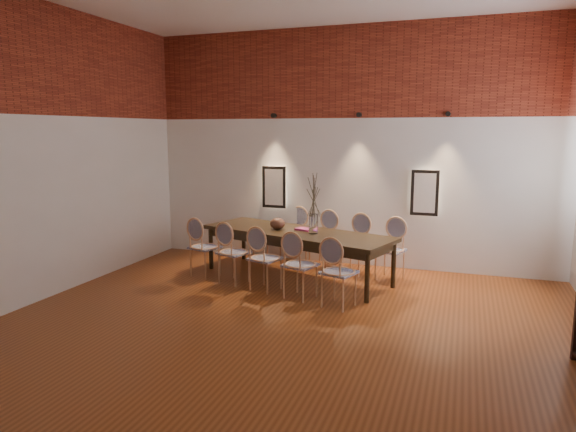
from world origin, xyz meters
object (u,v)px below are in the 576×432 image
(bowl, at_px, (277,223))
(book, at_px, (304,229))
(chair_far_c, at_px, (323,240))
(chair_far_e, at_px, (390,250))
(vase, at_px, (313,224))
(chair_near_a, at_px, (205,247))
(chair_far_b, at_px, (293,236))
(chair_far_a, at_px, (266,232))
(chair_near_c, at_px, (265,258))
(chair_near_e, at_px, (339,272))
(dining_table, at_px, (296,254))
(chair_near_d, at_px, (300,265))
(chair_far_d, at_px, (355,245))
(chair_near_b, at_px, (234,252))

(bowl, bearing_deg, book, 6.34)
(chair_far_c, height_order, chair_far_e, same)
(vase, bearing_deg, chair_near_a, -170.57)
(chair_near_a, relative_size, chair_far_b, 1.00)
(chair_far_e, relative_size, bowl, 3.92)
(book, bearing_deg, bowl, -173.66)
(chair_near_a, distance_m, chair_far_a, 1.55)
(chair_near_c, xyz_separation_m, chair_far_b, (-0.13, 1.66, 0.00))
(chair_near_a, relative_size, chair_near_e, 1.00)
(book, bearing_deg, chair_far_a, 136.21)
(chair_far_b, bearing_deg, dining_table, 128.47)
(chair_far_c, distance_m, book, 0.72)
(chair_near_d, bearing_deg, chair_far_b, 128.47)
(chair_far_c, height_order, chair_far_d, same)
(bowl, bearing_deg, chair_far_b, 91.78)
(chair_near_b, height_order, chair_near_d, same)
(chair_far_a, distance_m, chair_far_b, 0.62)
(chair_near_d, height_order, chair_far_b, same)
(vase, bearing_deg, chair_near_b, -157.45)
(dining_table, xyz_separation_m, chair_near_b, (-0.82, -0.56, 0.09))
(chair_near_a, xyz_separation_m, book, (1.50, 0.48, 0.30))
(bowl, bearing_deg, chair_near_c, -82.48)
(dining_table, relative_size, chair_far_b, 3.27)
(chair_near_b, distance_m, chair_near_d, 1.23)
(chair_far_e, height_order, vase, vase)
(chair_far_a, bearing_deg, bowl, 137.44)
(chair_near_b, xyz_separation_m, chair_near_d, (1.18, -0.36, 0.00))
(chair_far_b, height_order, chair_far_e, same)
(chair_far_c, relative_size, chair_far_d, 1.00)
(chair_near_c, height_order, chair_far_e, same)
(vase, bearing_deg, chair_near_c, -129.44)
(book, bearing_deg, chair_near_b, -144.36)
(chair_near_e, distance_m, vase, 1.27)
(chair_near_c, height_order, bowl, chair_near_c)
(chair_near_e, distance_m, chair_far_d, 1.67)
(chair_near_d, distance_m, chair_far_d, 1.55)
(chair_near_d, height_order, chair_far_e, same)
(dining_table, height_order, chair_near_a, chair_near_a)
(chair_far_b, bearing_deg, chair_near_b, 90.00)
(chair_near_c, relative_size, chair_near_d, 1.00)
(chair_far_a, bearing_deg, chair_far_b, -180.00)
(chair_near_c, height_order, vase, vase)
(chair_near_d, relative_size, chair_far_a, 1.00)
(chair_near_c, bearing_deg, chair_far_c, 90.00)
(chair_near_c, height_order, chair_far_a, same)
(chair_near_b, relative_size, vase, 3.13)
(vase, height_order, book, vase)
(dining_table, xyz_separation_m, chair_near_a, (-1.40, -0.38, 0.09))
(chair_near_c, bearing_deg, chair_near_b, -180.00)
(chair_far_a, relative_size, bowl, 3.92)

